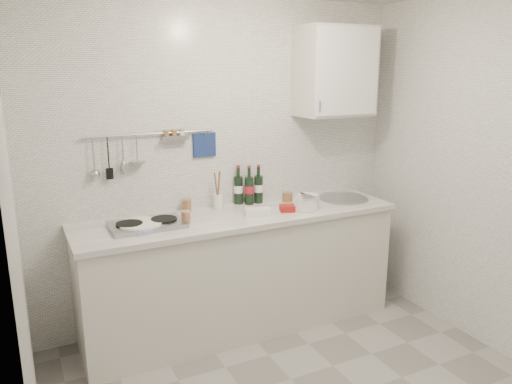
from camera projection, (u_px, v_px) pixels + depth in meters
back_wall at (223, 163)px, 3.91m from camera, size 3.00×0.02×2.50m
wall_left at (18, 253)px, 2.05m from camera, size 0.02×2.80×2.50m
wall_right at (511, 180)px, 3.34m from camera, size 0.02×2.80×2.50m
counter at (241, 274)px, 3.85m from camera, size 2.44×0.64×0.96m
wall_rail at (148, 147)px, 3.58m from camera, size 0.98×0.09×0.34m
wall_cabinet at (335, 71)px, 3.97m from camera, size 0.60×0.38×0.70m
plate_stack_hob at (139, 226)px, 3.38m from camera, size 0.31×0.31×0.04m
plate_stack_sink at (306, 202)px, 3.86m from camera, size 0.23×0.21×0.11m
wine_bottles at (249, 185)px, 3.97m from camera, size 0.23×0.12×0.31m
butter_dish at (258, 212)px, 3.67m from camera, size 0.20×0.15×0.05m
strawberry_punnet at (287, 208)px, 3.79m from camera, size 0.14×0.14×0.05m
utensil_crock at (218, 200)px, 3.84m from camera, size 0.07×0.07×0.30m
jar_a at (187, 205)px, 3.77m from camera, size 0.07×0.07×0.10m
jar_b at (286, 196)px, 4.05m from camera, size 0.06×0.06×0.09m
jar_c at (288, 196)px, 4.05m from camera, size 0.07×0.07×0.08m
jar_d at (186, 217)px, 3.49m from camera, size 0.07×0.07×0.09m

